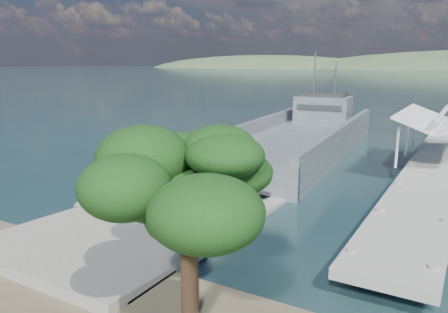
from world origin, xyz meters
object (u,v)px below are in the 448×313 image
Objects in this scene: landing_craft at (297,144)px; soldier at (134,187)px; overhang_tree at (183,178)px; military_truck at (208,171)px; pier at (438,157)px.

soldier is (-2.79, -21.45, 0.45)m from landing_craft.
landing_craft is 22.11× the size of soldier.
overhang_tree is at bearing -80.36° from landing_craft.
military_truck is at bearing -91.02° from landing_craft.
military_truck is 1.08× the size of overhang_tree.
pier reaches higher than soldier.
landing_craft reaches higher than military_truck.
pier is 25.42× the size of soldier.
military_truck is at bearing 118.82° from overhang_tree.
soldier is at bearing 138.91° from overhang_tree.
military_truck is 13.88m from overhang_tree.
overhang_tree is at bearing -78.79° from soldier.
military_truck is 4.87m from soldier.
military_truck is at bearing -128.05° from pier.
landing_craft is at bearing 166.73° from pier.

